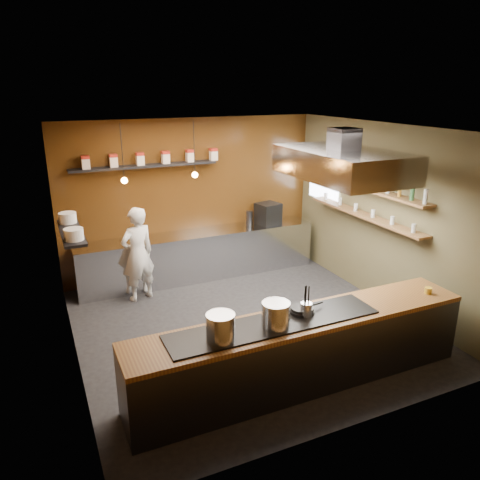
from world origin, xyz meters
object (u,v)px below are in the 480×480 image
stockpot_large (221,327)px  stockpot_small (276,315)px  espresso_machine (268,214)px  chef (138,254)px  extractor_hood (343,163)px

stockpot_large → stockpot_small: size_ratio=0.98×
stockpot_large → stockpot_small: 0.68m
stockpot_large → stockpot_small: (0.68, 0.01, -0.00)m
espresso_machine → stockpot_large: bearing=-136.1°
espresso_machine → chef: bearing=177.9°
stockpot_small → stockpot_large: bearing=-179.0°
extractor_hood → stockpot_large: bearing=-151.7°
stockpot_large → stockpot_small: stockpot_large is taller
extractor_hood → chef: (-2.58, 2.07, -1.68)m
stockpot_large → stockpot_small: bearing=1.0°
stockpot_small → espresso_machine: bearing=63.6°
extractor_hood → espresso_machine: 2.92m
stockpot_large → chef: size_ratio=0.19×
extractor_hood → chef: size_ratio=1.21×
espresso_machine → extractor_hood: bearing=-106.2°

